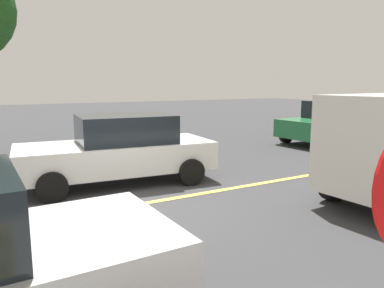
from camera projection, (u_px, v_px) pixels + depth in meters
The scene contains 4 objects.
ground_plane at pixel (124, 207), 7.22m from camera, with size 80.00×80.00×0.00m, color #38383A.
lane_marking_centre at pixel (246, 186), 8.68m from camera, with size 28.00×0.16×0.01m, color #E0D14C.
car_white_approaching at pixel (119, 149), 8.91m from camera, with size 4.74×2.42×1.66m.
car_green_mid_road at pixel (332, 122), 15.01m from camera, with size 4.63×2.22×1.71m.
Camera 1 is at (-2.26, -6.68, 2.41)m, focal length 34.31 mm.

